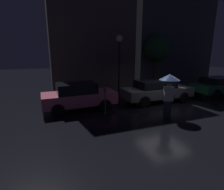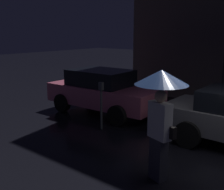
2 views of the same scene
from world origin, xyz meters
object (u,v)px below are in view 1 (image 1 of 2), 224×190
(parking_meter, at_px, (105,98))
(pedestrian_with_umbrella, at_px, (169,85))
(parked_car_grey, at_px, (157,90))
(parked_car_green, at_px, (218,85))
(street_lamp_near, at_px, (119,52))
(parked_car_pink, at_px, (79,96))

(parking_meter, bearing_deg, pedestrian_with_umbrella, -28.50)
(parked_car_grey, height_order, parked_car_green, parked_car_grey)
(parked_car_grey, relative_size, parking_meter, 3.30)
(parked_car_grey, bearing_deg, parking_meter, -163.55)
(street_lamp_near, bearing_deg, pedestrian_with_umbrella, -85.11)
(pedestrian_with_umbrella, xyz_separation_m, parking_meter, (-2.66, 1.44, -0.75))
(parked_car_pink, distance_m, parked_car_grey, 4.89)
(parked_car_grey, bearing_deg, street_lamp_near, 123.51)
(parked_car_pink, distance_m, parked_car_green, 10.32)
(parked_car_pink, xyz_separation_m, pedestrian_with_umbrella, (3.73, -2.79, 0.82))
(parked_car_pink, height_order, pedestrian_with_umbrella, pedestrian_with_umbrella)
(parking_meter, bearing_deg, street_lamp_near, 57.55)
(street_lamp_near, bearing_deg, parked_car_green, -18.71)
(pedestrian_with_umbrella, xyz_separation_m, street_lamp_near, (-0.42, 4.96, 1.50))
(pedestrian_with_umbrella, bearing_deg, street_lamp_near, -66.55)
(pedestrian_with_umbrella, relative_size, parking_meter, 1.53)
(parked_car_grey, height_order, pedestrian_with_umbrella, pedestrian_with_umbrella)
(parking_meter, bearing_deg, parked_car_grey, 16.63)
(parked_car_grey, distance_m, parked_car_green, 5.43)
(parked_car_pink, relative_size, street_lamp_near, 0.94)
(street_lamp_near, bearing_deg, parking_meter, -122.45)
(parked_car_grey, xyz_separation_m, street_lamp_near, (-1.58, 2.37, 2.35))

